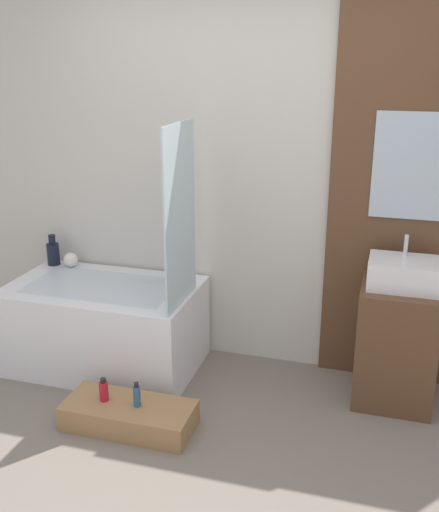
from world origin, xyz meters
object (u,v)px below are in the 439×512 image
object	(u,v)px
vase_round_light	(71,260)
bottle_soap_primary	(104,391)
bottle_soap_secondary	(137,396)
sink	(403,273)
wooden_step_bench	(129,415)
vase_tall_dark	(53,252)
bathtub	(105,325)

from	to	relation	value
vase_round_light	bottle_soap_primary	bearing A→B (deg)	-52.62
vase_round_light	bottle_soap_secondary	size ratio (longest dim) A/B	0.70
sink	vase_round_light	xyz separation A→B (m)	(-2.28, 0.16, -0.19)
wooden_step_bench	bottle_soap_secondary	world-z (taller)	bottle_soap_secondary
vase_tall_dark	bottle_soap_secondary	xyz separation A→B (m)	(1.04, -0.91, -0.46)
vase_tall_dark	bottle_soap_primary	distance (m)	1.32
sink	vase_round_light	distance (m)	2.29
wooden_step_bench	vase_round_light	size ratio (longest dim) A/B	7.19
vase_round_light	bottle_soap_secondary	xyz separation A→B (m)	(0.90, -0.91, -0.42)
vase_round_light	bottle_soap_secondary	bearing A→B (deg)	-45.26
bathtub	wooden_step_bench	xyz separation A→B (m)	(0.45, -0.63, -0.22)
bathtub	vase_round_light	distance (m)	0.58
vase_tall_dark	vase_round_light	world-z (taller)	vase_tall_dark
sink	vase_tall_dark	bearing A→B (deg)	176.14
bathtub	sink	distance (m)	1.97
vase_round_light	vase_tall_dark	bearing A→B (deg)	176.95
bathtub	vase_round_light	size ratio (longest dim) A/B	12.02
bathtub	sink	bearing A→B (deg)	3.60
bathtub	bottle_soap_primary	world-z (taller)	bathtub
sink	bottle_soap_secondary	size ratio (longest dim) A/B	2.69
bathtub	bottle_soap_secondary	distance (m)	0.81
vase_round_light	bathtub	bearing A→B (deg)	-35.26
wooden_step_bench	bottle_soap_primary	distance (m)	0.20
bottle_soap_secondary	wooden_step_bench	bearing A→B (deg)	180.00
sink	bottle_soap_secondary	xyz separation A→B (m)	(-1.38, -0.75, -0.61)
bathtub	bottle_soap_secondary	size ratio (longest dim) A/B	8.39
bottle_soap_secondary	bathtub	bearing A→B (deg)	128.90
bathtub	wooden_step_bench	bearing A→B (deg)	-54.32
wooden_step_bench	sink	distance (m)	1.78
vase_tall_dark	vase_round_light	bearing A→B (deg)	-3.05
sink	bottle_soap_primary	size ratio (longest dim) A/B	2.83
bottle_soap_secondary	bottle_soap_primary	bearing A→B (deg)	-180.00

